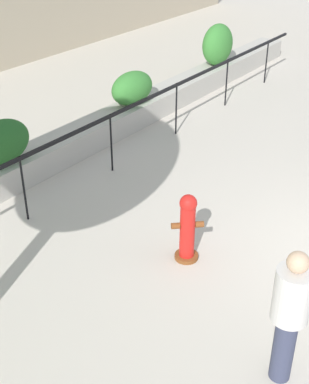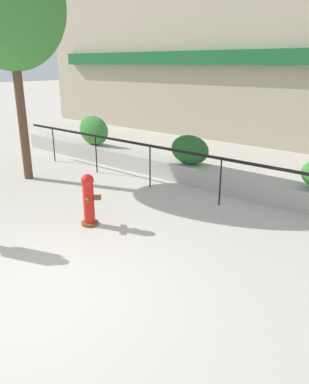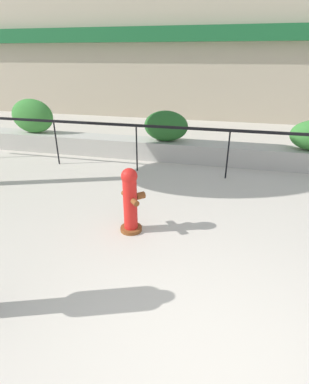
% 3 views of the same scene
% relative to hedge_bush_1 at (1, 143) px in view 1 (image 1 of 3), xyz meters
% --- Properties ---
extents(planter_wall_low, '(18.00, 0.70, 0.50)m').
position_rel_hedge_bush_1_xyz_m(planter_wall_low, '(1.65, 0.00, -0.65)').
color(planter_wall_low, '#B7B2A8').
rests_on(planter_wall_low, ground).
extents(fence_railing_segment, '(15.00, 0.05, 1.15)m').
position_rel_hedge_bush_1_xyz_m(fence_railing_segment, '(1.65, -1.10, 0.12)').
color(fence_railing_segment, black).
rests_on(fence_railing_segment, ground).
extents(hedge_bush_1, '(1.17, 0.65, 0.80)m').
position_rel_hedge_bush_1_xyz_m(hedge_bush_1, '(0.00, 0.00, 0.00)').
color(hedge_bush_1, '#235B23').
rests_on(hedge_bush_1, planter_wall_low).
extents(hedge_bush_2, '(1.16, 0.69, 0.72)m').
position_rel_hedge_bush_1_xyz_m(hedge_bush_2, '(3.66, 0.00, -0.04)').
color(hedge_bush_2, '#387F33').
rests_on(hedge_bush_2, planter_wall_low).
extents(hedge_bush_3, '(1.06, 0.70, 1.09)m').
position_rel_hedge_bush_1_xyz_m(hedge_bush_3, '(7.31, 0.00, 0.14)').
color(hedge_bush_3, '#387F33').
rests_on(hedge_bush_3, planter_wall_low).
extents(fire_hydrant, '(0.50, 0.50, 1.08)m').
position_rel_hedge_bush_1_xyz_m(fire_hydrant, '(0.21, -3.79, -0.35)').
color(fire_hydrant, brown).
rests_on(fire_hydrant, ground).
extents(pedestrian, '(0.54, 0.54, 1.73)m').
position_rel_hedge_bush_1_xyz_m(pedestrian, '(-0.98, -5.85, 0.09)').
color(pedestrian, '#383D56').
rests_on(pedestrian, ground).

